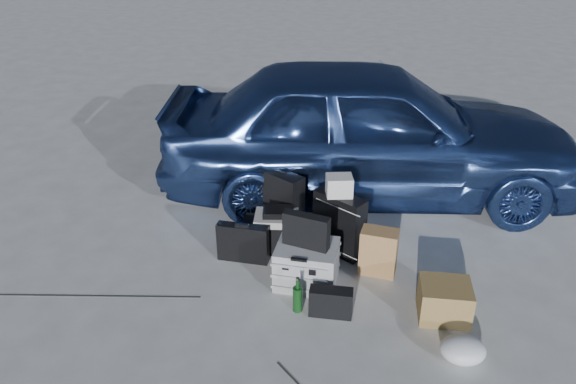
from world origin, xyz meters
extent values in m
plane|color=silver|center=(0.00, 0.00, 0.00)|extent=(60.00, 60.00, 0.00)
imported|color=#345090|center=(0.27, 2.22, 0.79)|extent=(4.96, 3.14, 1.57)
cube|color=#A8AAAD|center=(0.15, 0.28, 0.19)|extent=(0.58, 0.50, 0.39)
cube|color=black|center=(0.14, 0.29, 0.54)|extent=(0.42, 0.14, 0.31)
cube|color=black|center=(-0.53, 0.43, 0.19)|extent=(0.50, 0.17, 0.38)
cube|color=black|center=(-0.38, 1.06, 0.33)|extent=(0.54, 0.37, 0.67)
cube|color=black|center=(0.29, 0.87, 0.31)|extent=(0.55, 0.38, 0.62)
cube|color=beige|center=(0.27, 0.88, 0.72)|extent=(0.29, 0.27, 0.19)
cube|color=black|center=(-0.30, 0.70, 0.16)|extent=(0.67, 0.38, 0.31)
cube|color=beige|center=(-0.29, 0.71, 0.35)|extent=(0.49, 0.42, 0.07)
cube|color=black|center=(-0.28, 0.72, 0.42)|extent=(0.34, 0.28, 0.06)
cube|color=#A87149|center=(0.73, 0.65, 0.22)|extent=(0.34, 0.21, 0.44)
cube|color=olive|center=(1.36, 0.22, 0.15)|extent=(0.48, 0.44, 0.31)
ellipsoid|color=silver|center=(1.55, -0.25, 0.10)|extent=(0.42, 0.39, 0.19)
cube|color=black|center=(0.47, -0.07, 0.13)|extent=(0.38, 0.20, 0.25)
cylinder|color=#0E3311|center=(0.20, -0.12, 0.16)|extent=(0.10, 0.10, 0.32)
camera|label=1|loc=(1.34, -3.68, 3.10)|focal=35.00mm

